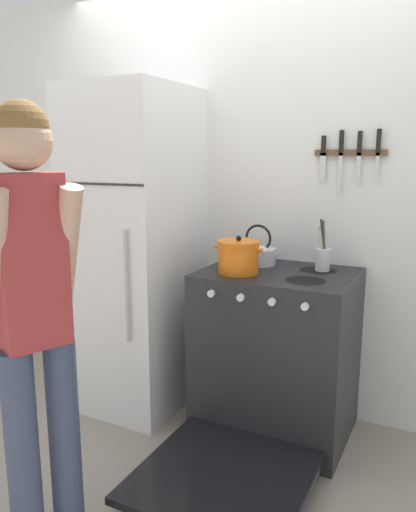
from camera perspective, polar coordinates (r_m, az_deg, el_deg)
name	(u,v)px	position (r m, az deg, el deg)	size (l,w,h in m)	color
ground_plane	(246,394)	(3.35, 4.39, -15.46)	(14.00, 14.00, 0.00)	gray
wall_back	(251,196)	(3.03, 4.98, 6.86)	(10.00, 0.06, 2.55)	silver
refrigerator	(136,251)	(3.03, -8.25, 0.56)	(0.62, 0.71, 1.90)	white
stove_range	(274,356)	(2.77, 7.54, -11.23)	(0.80, 1.35, 0.91)	#232326
dutch_oven_pot	(238,257)	(2.60, 3.50, -0.07)	(0.26, 0.22, 0.20)	orange
tea_kettle	(258,253)	(2.82, 5.77, 0.31)	(0.25, 0.20, 0.23)	silver
utensil_jar	(323,257)	(2.72, 12.98, -0.16)	(0.08, 0.08, 0.28)	silver
person	(34,309)	(1.91, -19.22, -5.78)	(0.36, 0.41, 1.70)	#38425B
wall_knife_strip	(350,151)	(2.81, 15.95, 11.47)	(0.38, 0.03, 0.33)	brown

